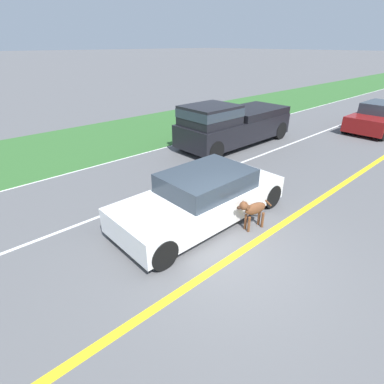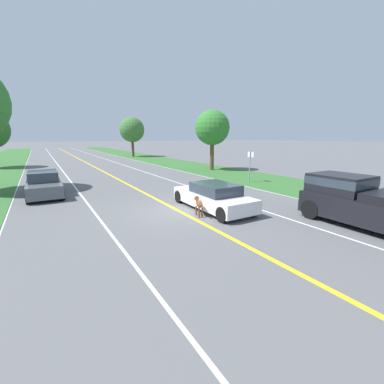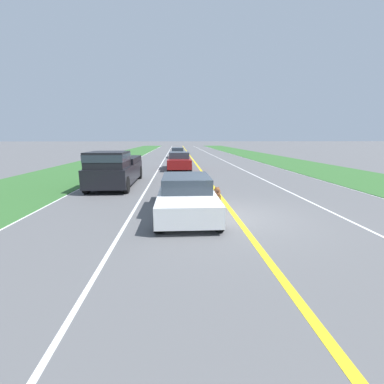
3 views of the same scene
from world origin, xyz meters
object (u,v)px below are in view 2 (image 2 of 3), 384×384
(ego_car, at_px, (213,197))
(dog, at_px, (199,204))
(roadside_tree_right_near, at_px, (212,128))
(street_sign, at_px, (250,163))
(pickup_truck, at_px, (374,204))
(oncoming_car, at_px, (44,184))
(roadside_tree_right_far, at_px, (132,130))

(ego_car, xyz_separation_m, dog, (-1.19, -0.55, -0.06))
(ego_car, xyz_separation_m, roadside_tree_right_near, (8.59, 12.40, 3.72))
(dog, height_order, street_sign, street_sign)
(ego_car, height_order, roadside_tree_right_near, roadside_tree_right_near)
(pickup_truck, bearing_deg, dog, 135.41)
(dog, relative_size, street_sign, 0.44)
(oncoming_car, height_order, roadside_tree_right_far, roadside_tree_right_far)
(roadside_tree_right_far, distance_m, street_sign, 30.11)
(roadside_tree_right_near, height_order, street_sign, roadside_tree_right_near)
(oncoming_car, distance_m, roadside_tree_right_far, 30.89)
(pickup_truck, height_order, roadside_tree_right_near, roadside_tree_right_near)
(ego_car, xyz_separation_m, pickup_truck, (3.64, -5.32, 0.36))
(oncoming_car, relative_size, roadside_tree_right_far, 0.68)
(ego_car, xyz_separation_m, street_sign, (6.78, 4.75, 0.90))
(ego_car, relative_size, oncoming_car, 1.01)
(pickup_truck, distance_m, roadside_tree_right_far, 40.34)
(ego_car, distance_m, roadside_tree_right_near, 15.54)
(roadside_tree_right_far, bearing_deg, roadside_tree_right_near, -86.68)
(dog, xyz_separation_m, pickup_truck, (4.84, -4.77, 0.43))
(ego_car, bearing_deg, street_sign, 35.00)
(pickup_truck, relative_size, street_sign, 2.34)
(oncoming_car, xyz_separation_m, street_sign, (13.76, -2.84, 0.84))
(roadside_tree_right_far, bearing_deg, ego_car, -101.88)
(pickup_truck, xyz_separation_m, oncoming_car, (-10.62, 12.90, -0.30))
(roadside_tree_right_near, bearing_deg, dog, -127.06)
(street_sign, bearing_deg, ego_car, -145.00)
(ego_car, height_order, oncoming_car, oncoming_car)
(oncoming_car, xyz_separation_m, roadside_tree_right_far, (14.28, 27.11, 3.95))
(pickup_truck, relative_size, roadside_tree_right_far, 0.82)
(dog, bearing_deg, pickup_truck, -30.72)
(ego_car, distance_m, dog, 1.31)
(ego_car, relative_size, roadside_tree_right_near, 0.76)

